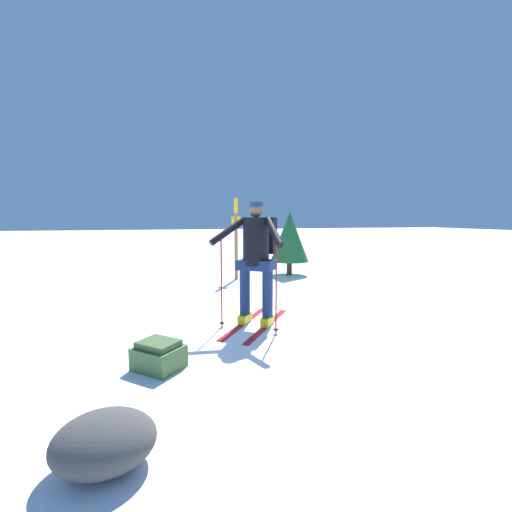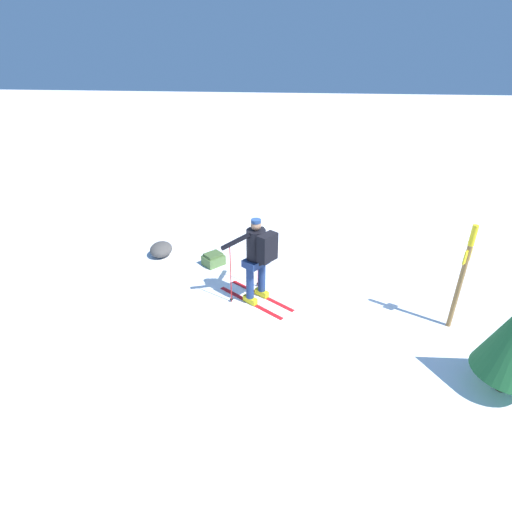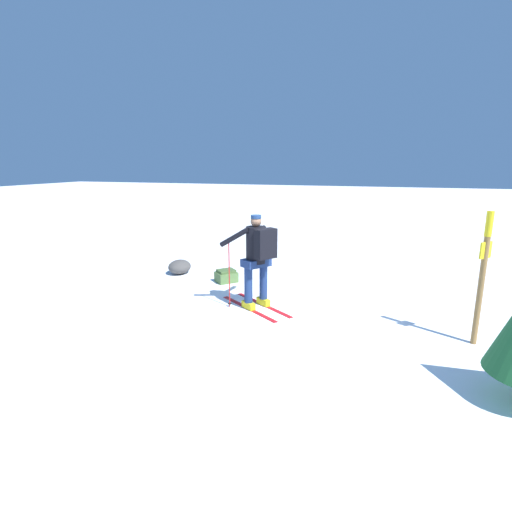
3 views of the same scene
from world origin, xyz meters
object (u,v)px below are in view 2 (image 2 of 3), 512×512
skier (258,255)px  rock_boulder (161,249)px  dropped_backpack (213,259)px  trail_marker (464,270)px

skier → rock_boulder: (-1.64, -2.52, -0.86)m
dropped_backpack → rock_boulder: (-0.30, -1.34, 0.03)m
skier → trail_marker: size_ratio=0.87×
trail_marker → rock_boulder: 6.48m
dropped_backpack → rock_boulder: rock_boulder is taller
trail_marker → dropped_backpack: bearing=-110.7°
trail_marker → rock_boulder: size_ratio=3.24×
skier → dropped_backpack: size_ratio=2.99×
dropped_backpack → skier: bearing=41.1°
skier → trail_marker: bearing=83.0°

